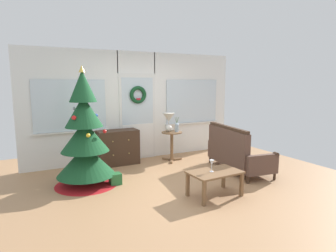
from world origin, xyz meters
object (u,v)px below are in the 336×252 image
Objects in this scene: dresser_cabinet at (118,147)px; flower_vase at (177,127)px; table_lamp at (169,120)px; settee_sofa at (235,153)px; gift_box at (115,179)px; christmas_tree at (85,142)px; wine_glass at (212,163)px; coffee_table at (215,175)px; side_table at (172,140)px.

flower_vase is (1.31, -0.37, 0.42)m from dresser_cabinet.
settee_sofa is at bearing -56.81° from table_lamp.
table_lamp is 2.05m from gift_box.
christmas_tree is 3.01m from settee_sofa.
dresser_cabinet is 2.05× the size of table_lamp.
christmas_tree is 6.08× the size of flower_vase.
gift_box is at bearing -109.72° from dresser_cabinet.
settee_sofa is 1.53m from wine_glass.
table_lamp reaches higher than flower_vase.
dresser_cabinet is 2.61m from wine_glass.
table_lamp is at bearing 147.99° from flower_vase.
table_lamp is 0.25m from flower_vase.
settee_sofa is 8.56× the size of wine_glass.
gift_box is at bearing 171.42° from settee_sofa.
christmas_tree is at bearing -160.35° from table_lamp.
dresser_cabinet is 1.05× the size of coffee_table.
side_table is 3.43× the size of gift_box.
dresser_cabinet is at bearing 141.55° from settee_sofa.
christmas_tree is 2.35× the size of dresser_cabinet.
wine_glass is at bearing -104.01° from flower_vase.
settee_sofa reaches higher than side_table.
flower_vase is at bearing 15.97° from christmas_tree.
settee_sofa reaches higher than wine_glass.
christmas_tree is 1.41m from dresser_cabinet.
coffee_table is 4.25× the size of gift_box.
flower_vase is 0.40× the size of coffee_table.
settee_sofa is 1.48m from coffee_table.
settee_sofa is 8.21× the size of gift_box.
side_table is at bearing 80.41° from coffee_table.
table_lamp is at bearing 146.31° from side_table.
dresser_cabinet is 1.34m from gift_box.
dresser_cabinet is at bearing 165.49° from side_table.
coffee_table is 0.21m from wine_glass.
dresser_cabinet is at bearing 47.93° from christmas_tree.
side_table is at bearing -14.51° from dresser_cabinet.
coffee_table is at bearing -11.41° from wine_glass.
flower_vase is at bearing -32.01° from table_lamp.
settee_sofa is at bearing -38.45° from dresser_cabinet.
wine_glass is 0.96× the size of gift_box.
christmas_tree is at bearing 154.37° from gift_box.
table_lamp is 1.26× the size of flower_vase.
settee_sofa reaches higher than dresser_cabinet.
settee_sofa is 1.70m from table_lamp.
gift_box is at bearing -153.86° from flower_vase.
flower_vase reaches higher than side_table.
wine_glass is at bearing -72.59° from dresser_cabinet.
gift_box is (-1.65, -0.92, -0.39)m from side_table.
coffee_table is 1.82m from gift_box.
dresser_cabinet reaches higher than wine_glass.
flower_vase is 2.07m from gift_box.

